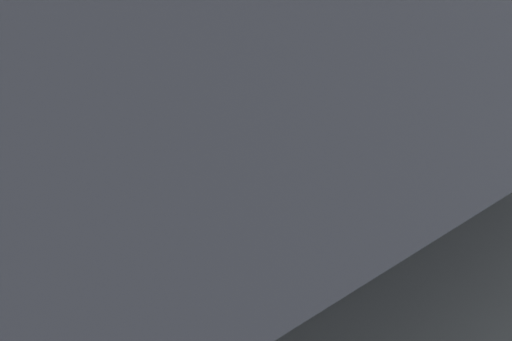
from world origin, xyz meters
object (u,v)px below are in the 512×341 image
Objects in this scene: boarding_stairs at (303,202)px; crew_worker_by_stairs at (279,192)px; airplane_main at (216,154)px; traffic_cone_orange at (425,226)px; crew_worker_near_nose at (435,214)px.

boarding_stairs reaches higher than crew_worker_by_stairs.
airplane_main reaches higher than crew_worker_by_stairs.
traffic_cone_orange is at bearing -74.21° from crew_worker_by_stairs.
crew_worker_by_stairs is at bearing 92.12° from boarding_stairs.
crew_worker_by_stairs is at bearing 111.12° from crew_worker_near_nose.
boarding_stairs is at bearing -82.11° from airplane_main.
airplane_main reaches higher than traffic_cone_orange.
boarding_stairs is at bearing 109.33° from traffic_cone_orange.
boarding_stairs is 2.80× the size of crew_worker_by_stairs.
crew_worker_near_nose is at bearing -6.07° from traffic_cone_orange.
crew_worker_near_nose is at bearing -64.29° from boarding_stairs.
airplane_main reaches higher than boarding_stairs.
boarding_stairs is at bearing 115.71° from crew_worker_near_nose.
traffic_cone_orange is (3.46, -12.23, -0.63)m from crew_worker_by_stairs.
crew_worker_near_nose is 1.01× the size of crew_worker_by_stairs.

